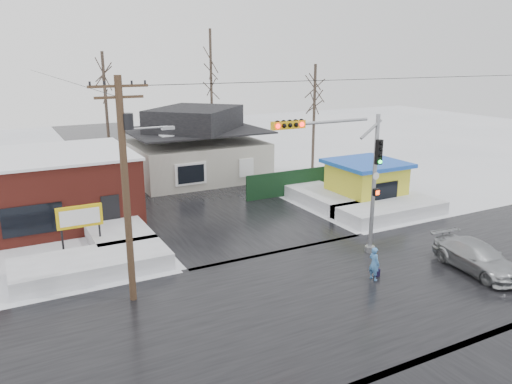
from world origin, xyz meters
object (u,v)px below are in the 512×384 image
pedestrian (374,264)px  car (477,257)px  marquee_sign (80,218)px  utility_pole (127,179)px  kiosk (366,182)px  traffic_signal (350,168)px

pedestrian → car: size_ratio=0.33×
marquee_sign → car: size_ratio=0.55×
utility_pole → kiosk: size_ratio=1.96×
marquee_sign → pedestrian: 14.32m
traffic_signal → marquee_sign: traffic_signal is taller
pedestrian → utility_pole: bearing=66.0°
marquee_sign → pedestrian: (10.95, -9.14, -1.16)m
kiosk → pedestrian: bearing=-128.0°
utility_pole → pedestrian: bearing=-17.7°
kiosk → pedestrian: kiosk is taller
marquee_sign → car: bearing=-33.9°
kiosk → pedestrian: (-7.55, -9.65, -0.70)m
traffic_signal → kiosk: traffic_signal is taller
kiosk → traffic_signal: bearing=-135.2°
pedestrian → car: 5.08m
utility_pole → pedestrian: size_ratio=5.89×
marquee_sign → car: (15.81, -10.62, -1.25)m
pedestrian → car: (4.86, -1.48, -0.10)m
utility_pole → traffic_signal: bearing=-2.9°
traffic_signal → pedestrian: 4.62m
marquee_sign → kiosk: size_ratio=0.55×
kiosk → car: (-2.69, -11.12, -0.80)m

